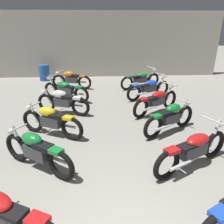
{
  "coord_description": "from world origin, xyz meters",
  "views": [
    {
      "loc": [
        -0.34,
        -1.44,
        2.89
      ],
      "look_at": [
        0.0,
        4.2,
        0.55
      ],
      "focal_mm": 33.97,
      "sensor_mm": 36.0,
      "label": 1
    }
  ],
  "objects_px": {
    "motorcycle_left_row_1": "(36,151)",
    "motorcycle_right_row_3": "(157,100)",
    "motorcycle_right_row_4": "(149,88)",
    "motorcycle_right_row_5": "(141,79)",
    "oil_drum": "(44,73)",
    "motorcycle_left_row_5": "(71,79)",
    "motorcycle_right_row_1": "(194,149)",
    "motorcycle_left_row_4": "(65,90)",
    "motorcycle_left_row_0": "(1,214)",
    "motorcycle_left_row_2": "(51,121)",
    "motorcycle_right_row_2": "(170,118)",
    "motorcycle_left_row_3": "(63,101)"
  },
  "relations": [
    {
      "from": "oil_drum",
      "to": "motorcycle_left_row_1",
      "type": "bearing_deg",
      "value": -78.0
    },
    {
      "from": "motorcycle_left_row_5",
      "to": "oil_drum",
      "type": "xyz_separation_m",
      "value": [
        -1.69,
        1.78,
        -0.03
      ]
    },
    {
      "from": "motorcycle_left_row_4",
      "to": "oil_drum",
      "type": "xyz_separation_m",
      "value": [
        -1.65,
        3.48,
        -0.03
      ]
    },
    {
      "from": "motorcycle_left_row_1",
      "to": "motorcycle_right_row_2",
      "type": "relative_size",
      "value": 0.98
    },
    {
      "from": "motorcycle_left_row_0",
      "to": "motorcycle_left_row_3",
      "type": "bearing_deg",
      "value": 88.38
    },
    {
      "from": "motorcycle_left_row_1",
      "to": "oil_drum",
      "type": "relative_size",
      "value": 2.01
    },
    {
      "from": "motorcycle_left_row_1",
      "to": "motorcycle_right_row_3",
      "type": "relative_size",
      "value": 0.92
    },
    {
      "from": "motorcycle_left_row_1",
      "to": "motorcycle_left_row_0",
      "type": "bearing_deg",
      "value": -92.35
    },
    {
      "from": "motorcycle_left_row_5",
      "to": "motorcycle_right_row_1",
      "type": "distance_m",
      "value": 7.14
    },
    {
      "from": "motorcycle_right_row_3",
      "to": "motorcycle_right_row_4",
      "type": "distance_m",
      "value": 1.57
    },
    {
      "from": "motorcycle_right_row_1",
      "to": "motorcycle_right_row_5",
      "type": "bearing_deg",
      "value": 89.76
    },
    {
      "from": "motorcycle_right_row_3",
      "to": "motorcycle_right_row_4",
      "type": "xyz_separation_m",
      "value": [
        0.09,
        1.57,
        0.0
      ]
    },
    {
      "from": "motorcycle_right_row_4",
      "to": "motorcycle_right_row_5",
      "type": "bearing_deg",
      "value": 92.4
    },
    {
      "from": "motorcycle_right_row_4",
      "to": "motorcycle_left_row_1",
      "type": "bearing_deg",
      "value": -126.79
    },
    {
      "from": "motorcycle_left_row_4",
      "to": "motorcycle_left_row_1",
      "type": "bearing_deg",
      "value": -89.44
    },
    {
      "from": "motorcycle_left_row_3",
      "to": "motorcycle_left_row_4",
      "type": "xyz_separation_m",
      "value": [
        -0.11,
        1.44,
        -0.01
      ]
    },
    {
      "from": "motorcycle_left_row_0",
      "to": "motorcycle_left_row_2",
      "type": "relative_size",
      "value": 1.1
    },
    {
      "from": "motorcycle_left_row_1",
      "to": "motorcycle_left_row_5",
      "type": "height_order",
      "value": "same"
    },
    {
      "from": "motorcycle_left_row_3",
      "to": "motorcycle_left_row_5",
      "type": "xyz_separation_m",
      "value": [
        -0.07,
        3.15,
        0.0
      ]
    },
    {
      "from": "motorcycle_left_row_0",
      "to": "oil_drum",
      "type": "relative_size",
      "value": 2.36
    },
    {
      "from": "motorcycle_left_row_4",
      "to": "motorcycle_right_row_3",
      "type": "xyz_separation_m",
      "value": [
        3.35,
        -1.53,
        0.0
      ]
    },
    {
      "from": "motorcycle_left_row_3",
      "to": "motorcycle_left_row_4",
      "type": "distance_m",
      "value": 1.45
    },
    {
      "from": "motorcycle_left_row_3",
      "to": "motorcycle_right_row_1",
      "type": "distance_m",
      "value": 4.54
    },
    {
      "from": "motorcycle_right_row_2",
      "to": "oil_drum",
      "type": "relative_size",
      "value": 2.05
    },
    {
      "from": "motorcycle_left_row_5",
      "to": "motorcycle_right_row_1",
      "type": "xyz_separation_m",
      "value": [
        3.31,
        -6.33,
        -0.01
      ]
    },
    {
      "from": "motorcycle_left_row_4",
      "to": "motorcycle_right_row_2",
      "type": "distance_m",
      "value": 4.51
    },
    {
      "from": "motorcycle_left_row_4",
      "to": "motorcycle_left_row_2",
      "type": "bearing_deg",
      "value": -89.26
    },
    {
      "from": "motorcycle_right_row_4",
      "to": "motorcycle_left_row_0",
      "type": "bearing_deg",
      "value": -119.43
    },
    {
      "from": "motorcycle_right_row_4",
      "to": "oil_drum",
      "type": "relative_size",
      "value": 2.35
    },
    {
      "from": "motorcycle_left_row_2",
      "to": "motorcycle_right_row_4",
      "type": "relative_size",
      "value": 0.92
    },
    {
      "from": "motorcycle_right_row_5",
      "to": "motorcycle_left_row_2",
      "type": "bearing_deg",
      "value": -126.07
    },
    {
      "from": "oil_drum",
      "to": "motorcycle_left_row_2",
      "type": "bearing_deg",
      "value": -75.39
    },
    {
      "from": "motorcycle_left_row_1",
      "to": "motorcycle_left_row_2",
      "type": "xyz_separation_m",
      "value": [
        -0.0,
        1.49,
        0.0
      ]
    },
    {
      "from": "motorcycle_left_row_5",
      "to": "motorcycle_right_row_2",
      "type": "distance_m",
      "value": 5.76
    },
    {
      "from": "motorcycle_left_row_4",
      "to": "motorcycle_right_row_2",
      "type": "xyz_separation_m",
      "value": [
        3.36,
        -3.0,
        0.01
      ]
    },
    {
      "from": "motorcycle_left_row_3",
      "to": "motorcycle_right_row_5",
      "type": "height_order",
      "value": "motorcycle_right_row_5"
    },
    {
      "from": "motorcycle_right_row_2",
      "to": "motorcycle_right_row_5",
      "type": "height_order",
      "value": "motorcycle_right_row_5"
    },
    {
      "from": "motorcycle_left_row_5",
      "to": "oil_drum",
      "type": "relative_size",
      "value": 2.28
    },
    {
      "from": "motorcycle_left_row_3",
      "to": "motorcycle_right_row_2",
      "type": "bearing_deg",
      "value": -25.59
    },
    {
      "from": "motorcycle_left_row_5",
      "to": "motorcycle_right_row_2",
      "type": "height_order",
      "value": "same"
    },
    {
      "from": "motorcycle_left_row_1",
      "to": "oil_drum",
      "type": "height_order",
      "value": "motorcycle_left_row_1"
    },
    {
      "from": "motorcycle_left_row_2",
      "to": "motorcycle_right_row_3",
      "type": "relative_size",
      "value": 0.99
    },
    {
      "from": "motorcycle_left_row_0",
      "to": "motorcycle_right_row_4",
      "type": "distance_m",
      "value": 7.03
    },
    {
      "from": "motorcycle_right_row_3",
      "to": "motorcycle_left_row_4",
      "type": "bearing_deg",
      "value": 155.44
    },
    {
      "from": "motorcycle_left_row_2",
      "to": "motorcycle_left_row_3",
      "type": "height_order",
      "value": "same"
    },
    {
      "from": "motorcycle_right_row_5",
      "to": "motorcycle_left_row_3",
      "type": "bearing_deg",
      "value": -137.29
    },
    {
      "from": "motorcycle_right_row_5",
      "to": "oil_drum",
      "type": "distance_m",
      "value": 5.38
    },
    {
      "from": "motorcycle_left_row_4",
      "to": "motorcycle_right_row_5",
      "type": "xyz_separation_m",
      "value": [
        3.37,
        1.57,
        0.0
      ]
    },
    {
      "from": "motorcycle_left_row_0",
      "to": "motorcycle_left_row_4",
      "type": "xyz_separation_m",
      "value": [
        0.02,
        6.09,
        0.0
      ]
    },
    {
      "from": "motorcycle_left_row_4",
      "to": "oil_drum",
      "type": "relative_size",
      "value": 2.3
    }
  ]
}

